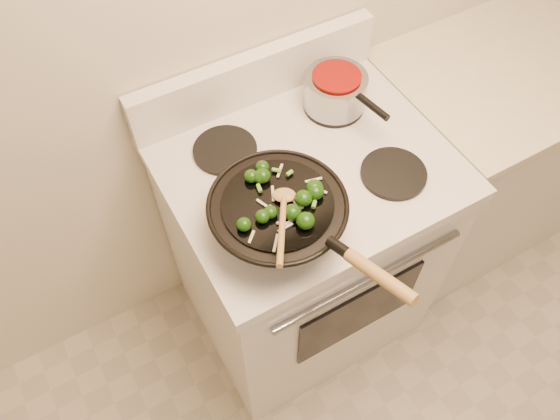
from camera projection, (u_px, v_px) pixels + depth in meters
stove at (302, 246)px, 1.87m from camera, size 0.78×0.67×1.08m
counter_unit at (479, 154)px, 2.13m from camera, size 0.84×0.62×0.91m
wok at (279, 215)px, 1.32m from camera, size 0.34×0.56×0.18m
stirfry at (285, 198)px, 1.27m from camera, size 0.25×0.24×0.04m
wooden_spoon at (283, 214)px, 1.23m from camera, size 0.17×0.23×0.08m
saucepan at (336, 90)px, 1.57m from camera, size 0.18×0.29×0.11m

